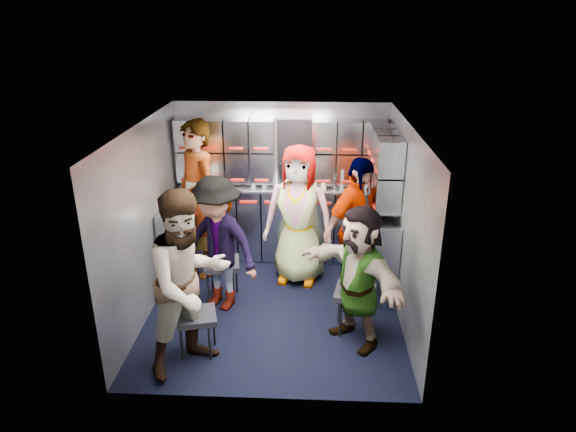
{
  "coord_description": "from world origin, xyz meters",
  "views": [
    {
      "loc": [
        0.39,
        -5.09,
        3.19
      ],
      "look_at": [
        0.14,
        0.35,
        1.0
      ],
      "focal_mm": 32.0,
      "sensor_mm": 36.0,
      "label": 1
    }
  ],
  "objects_px": {
    "jump_seat_mid_left": "(222,266)",
    "attendant_arc_d": "(356,229)",
    "attendant_arc_a": "(189,283)",
    "jump_seat_near_right": "(355,295)",
    "attendant_arc_e": "(358,277)",
    "attendant_arc_b": "(217,244)",
    "jump_seat_mid_right": "(353,260)",
    "attendant_standing": "(197,200)",
    "attendant_arc_c": "(299,215)",
    "jump_seat_center": "(299,246)",
    "jump_seat_near_left": "(197,318)"
  },
  "relations": [
    {
      "from": "jump_seat_mid_left",
      "to": "attendant_arc_e",
      "type": "height_order",
      "value": "attendant_arc_e"
    },
    {
      "from": "jump_seat_mid_right",
      "to": "attendant_arc_d",
      "type": "bearing_deg",
      "value": -90.0
    },
    {
      "from": "attendant_arc_c",
      "to": "attendant_arc_e",
      "type": "xyz_separation_m",
      "value": [
        0.62,
        -1.28,
        -0.13
      ]
    },
    {
      "from": "attendant_arc_d",
      "to": "attendant_arc_e",
      "type": "distance_m",
      "value": 0.96
    },
    {
      "from": "attendant_arc_c",
      "to": "jump_seat_near_right",
      "type": "bearing_deg",
      "value": -49.69
    },
    {
      "from": "attendant_arc_c",
      "to": "jump_seat_mid_left",
      "type": "bearing_deg",
      "value": -139.54
    },
    {
      "from": "attendant_standing",
      "to": "jump_seat_near_left",
      "type": "bearing_deg",
      "value": -29.11
    },
    {
      "from": "attendant_arc_b",
      "to": "attendant_standing",
      "type": "bearing_deg",
      "value": 140.64
    },
    {
      "from": "jump_seat_mid_left",
      "to": "attendant_arc_d",
      "type": "bearing_deg",
      "value": 6.37
    },
    {
      "from": "jump_seat_near_right",
      "to": "attendant_arc_c",
      "type": "relative_size",
      "value": 0.28
    },
    {
      "from": "jump_seat_mid_left",
      "to": "jump_seat_near_right",
      "type": "xyz_separation_m",
      "value": [
        1.5,
        -0.6,
        0.01
      ]
    },
    {
      "from": "jump_seat_near_right",
      "to": "jump_seat_mid_left",
      "type": "bearing_deg",
      "value": 158.21
    },
    {
      "from": "jump_seat_near_right",
      "to": "attendant_arc_a",
      "type": "bearing_deg",
      "value": -158.06
    },
    {
      "from": "attendant_arc_b",
      "to": "attendant_arc_c",
      "type": "height_order",
      "value": "attendant_arc_c"
    },
    {
      "from": "jump_seat_near_right",
      "to": "attendant_arc_a",
      "type": "distance_m",
      "value": 1.76
    },
    {
      "from": "attendant_arc_a",
      "to": "attendant_arc_b",
      "type": "height_order",
      "value": "attendant_arc_a"
    },
    {
      "from": "attendant_arc_a",
      "to": "attendant_arc_d",
      "type": "relative_size",
      "value": 1.05
    },
    {
      "from": "attendant_arc_a",
      "to": "attendant_arc_d",
      "type": "height_order",
      "value": "attendant_arc_a"
    },
    {
      "from": "jump_seat_mid_left",
      "to": "jump_seat_near_right",
      "type": "height_order",
      "value": "jump_seat_near_right"
    },
    {
      "from": "attendant_standing",
      "to": "attendant_arc_b",
      "type": "height_order",
      "value": "attendant_standing"
    },
    {
      "from": "jump_seat_mid_left",
      "to": "jump_seat_center",
      "type": "relative_size",
      "value": 1.11
    },
    {
      "from": "jump_seat_mid_left",
      "to": "attendant_standing",
      "type": "relative_size",
      "value": 0.24
    },
    {
      "from": "jump_seat_near_right",
      "to": "attendant_arc_e",
      "type": "bearing_deg",
      "value": -90.0
    },
    {
      "from": "jump_seat_mid_left",
      "to": "jump_seat_mid_right",
      "type": "distance_m",
      "value": 1.6
    },
    {
      "from": "attendant_arc_a",
      "to": "jump_seat_mid_right",
      "type": "bearing_deg",
      "value": -0.54
    },
    {
      "from": "jump_seat_center",
      "to": "jump_seat_near_right",
      "type": "bearing_deg",
      "value": -64.08
    },
    {
      "from": "jump_seat_mid_right",
      "to": "attendant_arc_b",
      "type": "height_order",
      "value": "attendant_arc_b"
    },
    {
      "from": "attendant_arc_b",
      "to": "jump_seat_near_right",
      "type": "bearing_deg",
      "value": 10.06
    },
    {
      "from": "attendant_arc_c",
      "to": "attendant_arc_a",
      "type": "bearing_deg",
      "value": -107.91
    },
    {
      "from": "attendant_arc_b",
      "to": "attendant_arc_e",
      "type": "bearing_deg",
      "value": 3.9
    },
    {
      "from": "attendant_arc_a",
      "to": "attendant_arc_e",
      "type": "relative_size",
      "value": 1.2
    },
    {
      "from": "jump_seat_mid_right",
      "to": "attendant_arc_a",
      "type": "distance_m",
      "value": 2.33
    },
    {
      "from": "attendant_arc_b",
      "to": "attendant_arc_e",
      "type": "height_order",
      "value": "attendant_arc_b"
    },
    {
      "from": "jump_seat_mid_left",
      "to": "attendant_arc_b",
      "type": "xyz_separation_m",
      "value": [
        -0.0,
        -0.18,
        0.36
      ]
    },
    {
      "from": "jump_seat_mid_left",
      "to": "jump_seat_center",
      "type": "distance_m",
      "value": 1.11
    },
    {
      "from": "jump_seat_near_left",
      "to": "attendant_arc_d",
      "type": "height_order",
      "value": "attendant_arc_d"
    },
    {
      "from": "attendant_standing",
      "to": "attendant_arc_a",
      "type": "bearing_deg",
      "value": -30.09
    },
    {
      "from": "jump_seat_mid_right",
      "to": "attendant_arc_b",
      "type": "distance_m",
      "value": 1.7
    },
    {
      "from": "jump_seat_mid_left",
      "to": "attendant_arc_a",
      "type": "bearing_deg",
      "value": -93.32
    },
    {
      "from": "jump_seat_mid_right",
      "to": "jump_seat_near_right",
      "type": "bearing_deg",
      "value": -93.14
    },
    {
      "from": "jump_seat_center",
      "to": "jump_seat_near_right",
      "type": "height_order",
      "value": "jump_seat_near_right"
    },
    {
      "from": "jump_seat_center",
      "to": "attendant_standing",
      "type": "height_order",
      "value": "attendant_standing"
    },
    {
      "from": "attendant_arc_d",
      "to": "jump_seat_near_right",
      "type": "bearing_deg",
      "value": -136.13
    },
    {
      "from": "jump_seat_mid_left",
      "to": "attendant_standing",
      "type": "distance_m",
      "value": 0.95
    },
    {
      "from": "attendant_arc_a",
      "to": "attendant_arc_c",
      "type": "relative_size",
      "value": 1.02
    },
    {
      "from": "jump_seat_mid_left",
      "to": "attendant_arc_b",
      "type": "distance_m",
      "value": 0.4
    },
    {
      "from": "jump_seat_center",
      "to": "jump_seat_near_left",
      "type": "bearing_deg",
      "value": -118.73
    },
    {
      "from": "jump_seat_center",
      "to": "attendant_arc_a",
      "type": "xyz_separation_m",
      "value": [
        -0.95,
        -1.91,
        0.51
      ]
    },
    {
      "from": "jump_seat_center",
      "to": "attendant_arc_c",
      "type": "height_order",
      "value": "attendant_arc_c"
    },
    {
      "from": "attendant_arc_b",
      "to": "attendant_arc_d",
      "type": "relative_size",
      "value": 0.93
    }
  ]
}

